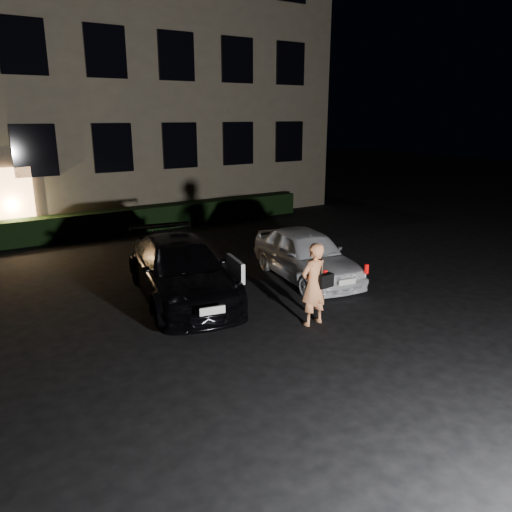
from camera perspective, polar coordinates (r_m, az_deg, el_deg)
ground at (r=9.89m, az=4.97°, el=-9.05°), size 80.00×80.00×0.00m
building at (r=22.79m, az=-19.88°, el=19.65°), size 20.00×8.11×12.00m
hedge at (r=18.77m, az=-15.03°, el=3.88°), size 15.00×0.70×0.85m
sedan at (r=11.68m, az=-8.57°, el=-1.58°), size 2.78×5.01×1.37m
hatch at (r=12.99m, az=5.76°, el=0.20°), size 2.17×4.09×1.32m
man at (r=10.12m, az=6.63°, el=-3.21°), size 0.74×0.47×1.72m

